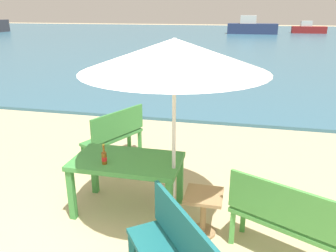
% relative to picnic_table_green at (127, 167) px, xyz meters
% --- Properties ---
extents(sea_water, '(120.00, 50.00, 0.08)m').
position_rel_picnic_table_green_xyz_m(sea_water, '(0.26, 28.82, -0.61)').
color(sea_water, '#386B84').
rests_on(sea_water, ground_plane).
extents(picnic_table_green, '(1.40, 0.80, 0.76)m').
position_rel_picnic_table_green_xyz_m(picnic_table_green, '(0.00, 0.00, 0.00)').
color(picnic_table_green, '#3D8C42').
rests_on(picnic_table_green, ground_plane).
extents(beer_bottle_amber, '(0.07, 0.07, 0.26)m').
position_rel_picnic_table_green_xyz_m(beer_bottle_amber, '(-0.22, -0.19, 0.20)').
color(beer_bottle_amber, brown).
rests_on(beer_bottle_amber, picnic_table_green).
extents(patio_umbrella, '(2.10, 2.10, 2.30)m').
position_rel_picnic_table_green_xyz_m(patio_umbrella, '(0.64, -0.11, 1.47)').
color(patio_umbrella, silver).
rests_on(patio_umbrella, ground_plane).
extents(side_table_wood, '(0.44, 0.44, 0.54)m').
position_rel_picnic_table_green_xyz_m(side_table_wood, '(1.04, -0.27, -0.30)').
color(side_table_wood, '#9E7A51').
rests_on(side_table_wood, ground_plane).
extents(bench_green_left, '(0.82, 1.24, 0.95)m').
position_rel_picnic_table_green_xyz_m(bench_green_left, '(-0.73, 1.43, -0.11)').
color(bench_green_left, '#3D8C42').
rests_on(bench_green_left, ground_plane).
extents(bench_green_right, '(1.24, 0.84, 0.95)m').
position_rel_picnic_table_green_xyz_m(bench_green_right, '(1.92, -0.55, -0.11)').
color(bench_green_right, '#4C9E47').
rests_on(bench_green_right, ground_plane).
extents(swimmer_person, '(0.34, 0.34, 0.41)m').
position_rel_picnic_table_green_xyz_m(swimmer_person, '(-0.39, 8.01, -0.41)').
color(swimmer_person, tan).
rests_on(swimmer_person, sea_water).
extents(boat_cargo_ship, '(3.58, 0.98, 1.30)m').
position_rel_picnic_table_green_xyz_m(boat_cargo_ship, '(7.94, 36.80, -0.10)').
color(boat_cargo_ship, maroon).
rests_on(boat_cargo_ship, sea_water).
extents(boat_ferry, '(5.18, 1.41, 1.88)m').
position_rel_picnic_table_green_xyz_m(boat_ferry, '(1.84, 34.45, 0.11)').
color(boat_ferry, navy).
rests_on(boat_ferry, sea_water).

